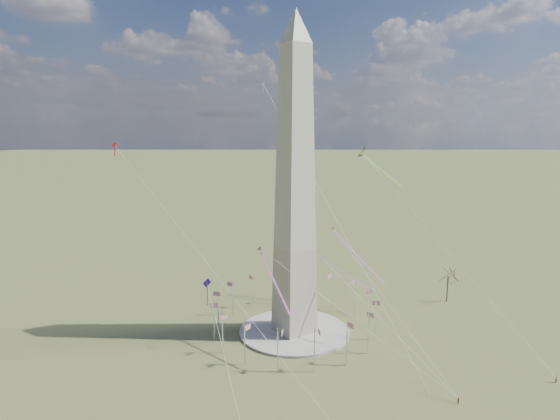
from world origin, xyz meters
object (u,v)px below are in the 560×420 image
tree_near (448,274)px  kite_delta_black (365,155)px  washington_monument (295,188)px  person_east (556,379)px

tree_near → kite_delta_black: 55.20m
tree_near → washington_monument: bearing=171.7°
tree_near → kite_delta_black: size_ratio=0.91×
washington_monument → tree_near: 74.87m
washington_monument → person_east: size_ratio=51.10×
tree_near → person_east: tree_near is taller
tree_near → kite_delta_black: (-24.10, 22.00, 44.53)m
washington_monument → tree_near: bearing=-8.3°
washington_monument → tree_near: size_ratio=6.58×
washington_monument → kite_delta_black: bearing=17.5°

